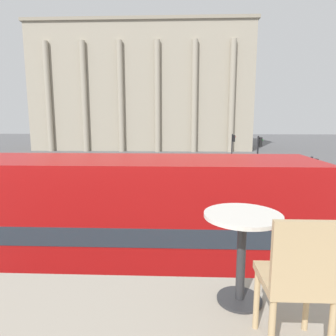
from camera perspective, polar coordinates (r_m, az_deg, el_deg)
name	(u,v)px	position (r m, az deg, el deg)	size (l,w,h in m)	color
double_decker_bus	(104,226)	(8.30, -12.15, -10.69)	(10.96, 2.68, 4.12)	black
cafe_dining_table	(242,238)	(2.46, 13.90, -12.76)	(0.60, 0.60, 0.73)	#2D2D30
cafe_chair_0	(298,278)	(2.05, 23.52, -18.66)	(0.40, 0.40, 0.91)	tan
plaza_building_left	(144,90)	(54.76, -4.58, 14.60)	(36.36, 14.22, 20.36)	#A39984
traffic_light_near	(312,180)	(15.90, 25.70, -2.15)	(0.42, 0.24, 3.37)	black
traffic_light_mid	(259,154)	(23.26, 16.86, 2.54)	(0.42, 0.24, 3.89)	black
traffic_light_far	(233,146)	(31.63, 12.23, 4.11)	(0.42, 0.24, 3.60)	black
car_white	(54,187)	(21.20, -20.85, -3.34)	(4.20, 1.93, 1.35)	black
car_silver	(136,161)	(32.20, -6.11, 1.38)	(4.20, 1.93, 1.35)	black
pedestrian_black	(112,167)	(26.97, -10.63, 0.19)	(0.32, 0.32, 1.60)	#282B33
pedestrian_grey	(181,164)	(27.75, 2.50, 0.75)	(0.32, 0.32, 1.72)	#282B33
pedestrian_red	(176,162)	(29.79, 1.47, 1.19)	(0.32, 0.32, 1.59)	#282B33
pedestrian_white	(53,186)	(19.97, -21.08, -3.21)	(0.32, 0.32, 1.74)	#282B33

